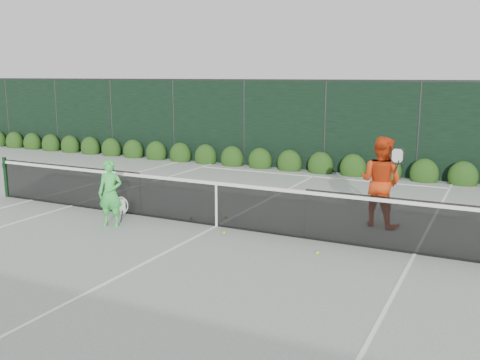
% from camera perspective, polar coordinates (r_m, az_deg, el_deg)
% --- Properties ---
extents(ground, '(80.00, 80.00, 0.00)m').
position_cam_1_polar(ground, '(11.56, -2.51, -4.95)').
color(ground, gray).
rests_on(ground, ground).
extents(tennis_net, '(12.90, 0.10, 1.07)m').
position_cam_1_polar(tennis_net, '(11.44, -2.63, -2.38)').
color(tennis_net, '#113316').
rests_on(tennis_net, ground).
extents(player_woman, '(0.65, 0.50, 1.43)m').
position_cam_1_polar(player_woman, '(11.76, -13.65, -1.39)').
color(player_woman, '#3DD350').
rests_on(player_woman, ground).
extents(player_man, '(1.11, 0.97, 1.93)m').
position_cam_1_polar(player_man, '(11.78, 14.78, -0.16)').
color(player_man, red).
rests_on(player_man, ground).
extents(court_lines, '(11.03, 23.83, 0.01)m').
position_cam_1_polar(court_lines, '(11.56, -2.51, -4.92)').
color(court_lines, white).
rests_on(court_lines, ground).
extents(windscreen_fence, '(32.00, 21.07, 3.06)m').
position_cam_1_polar(windscreen_fence, '(9.00, -10.95, 0.12)').
color(windscreen_fence, black).
rests_on(windscreen_fence, ground).
extents(hedge_row, '(31.66, 0.65, 0.94)m').
position_cam_1_polar(hedge_row, '(17.95, 8.57, 1.51)').
color(hedge_row, '#16380F').
rests_on(hedge_row, ground).
extents(tennis_balls, '(3.39, 1.51, 0.07)m').
position_cam_1_polar(tennis_balls, '(11.24, -0.44, -5.24)').
color(tennis_balls, '#B3D52F').
rests_on(tennis_balls, ground).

